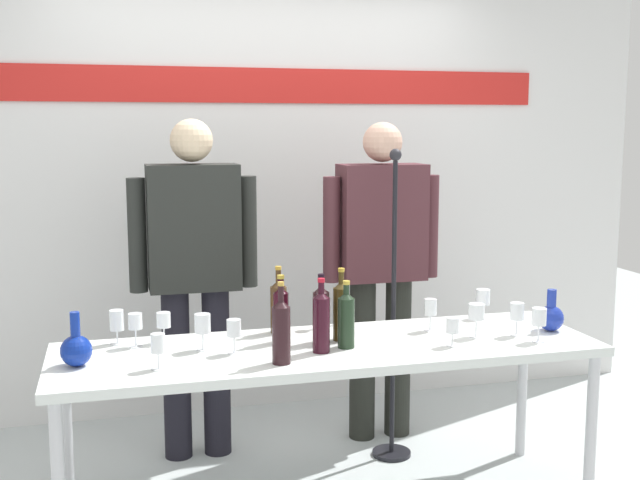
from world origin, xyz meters
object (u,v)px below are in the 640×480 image
(wine_bottle_4, at_px, (281,313))
(wine_glass_left_1, at_px, (135,322))
(wine_bottle_0, at_px, (341,309))
(wine_glass_right_3, at_px, (539,317))
(wine_bottle_6, at_px, (281,330))
(wine_glass_right_1, at_px, (517,312))
(wine_bottle_3, at_px, (321,320))
(display_table, at_px, (329,358))
(wine_glass_left_3, at_px, (158,344))
(decanter_blue_right, at_px, (551,317))
(wine_glass_left_5, at_px, (117,321))
(wine_glass_right_0, at_px, (453,326))
(wine_glass_left_4, at_px, (164,321))
(presenter_left, at_px, (194,265))
(wine_bottle_5, at_px, (346,318))
(wine_bottle_1, at_px, (279,305))
(wine_glass_left_0, at_px, (234,329))
(wine_glass_left_2, at_px, (203,324))
(wine_glass_right_4, at_px, (476,312))
(decanter_blue_left, at_px, (76,349))
(wine_glass_right_5, at_px, (483,298))
(microphone_stand, at_px, (393,355))
(wine_bottle_2, at_px, (321,313))
(wine_glass_right_2, at_px, (430,308))
(presenter_right, at_px, (381,258))

(wine_bottle_4, distance_m, wine_glass_left_1, 0.63)
(wine_bottle_0, relative_size, wine_glass_right_3, 2.14)
(wine_bottle_6, distance_m, wine_glass_right_1, 1.13)
(wine_bottle_3, relative_size, wine_bottle_6, 0.95)
(display_table, bearing_deg, wine_glass_left_3, -167.86)
(decanter_blue_right, relative_size, wine_glass_left_3, 1.36)
(display_table, distance_m, wine_glass_left_5, 0.94)
(wine_bottle_0, bearing_deg, wine_glass_right_0, -26.37)
(wine_bottle_0, xyz_separation_m, wine_glass_left_4, (-0.76, 0.16, -0.04))
(presenter_left, distance_m, wine_glass_right_3, 1.69)
(decanter_blue_right, xyz_separation_m, wine_bottle_5, (-1.00, -0.02, 0.06))
(wine_bottle_0, bearing_deg, wine_bottle_1, 139.76)
(decanter_blue_right, relative_size, wine_glass_right_0, 1.55)
(wine_glass_left_0, xyz_separation_m, wine_glass_left_2, (-0.12, 0.08, 0.01))
(wine_glass_left_2, xyz_separation_m, wine_glass_left_5, (-0.35, 0.19, -0.01))
(wine_glass_left_5, xyz_separation_m, wine_glass_right_4, (1.57, -0.30, 0.01))
(decanter_blue_left, relative_size, wine_bottle_4, 0.73)
(decanter_blue_left, height_order, wine_bottle_1, wine_bottle_1)
(decanter_blue_right, bearing_deg, wine_bottle_6, -172.46)
(wine_glass_left_4, relative_size, wine_glass_right_3, 0.90)
(wine_bottle_5, bearing_deg, wine_glass_left_3, -172.50)
(presenter_left, bearing_deg, wine_glass_right_5, -18.65)
(presenter_left, relative_size, microphone_stand, 1.09)
(presenter_left, height_order, wine_bottle_4, presenter_left)
(wine_bottle_0, relative_size, wine_bottle_1, 1.05)
(display_table, xyz_separation_m, wine_glass_left_3, (-0.74, -0.16, 0.16))
(decanter_blue_left, bearing_deg, decanter_blue_right, 0.00)
(wine_glass_right_1, bearing_deg, wine_glass_left_2, 174.69)
(decanter_blue_right, bearing_deg, display_table, 178.28)
(presenter_left, relative_size, wine_glass_left_4, 12.67)
(wine_bottle_2, distance_m, wine_glass_right_2, 0.55)
(display_table, distance_m, wine_bottle_0, 0.22)
(presenter_right, height_order, wine_glass_right_0, presenter_right)
(wine_bottle_5, relative_size, wine_glass_left_5, 1.94)
(wine_bottle_6, distance_m, wine_glass_right_0, 0.77)
(wine_glass_left_2, relative_size, wine_glass_left_5, 1.04)
(wine_glass_left_0, distance_m, wine_glass_left_4, 0.37)
(decanter_blue_left, relative_size, wine_glass_right_4, 1.44)
(wine_glass_right_1, bearing_deg, wine_bottle_2, 172.48)
(display_table, bearing_deg, wine_bottle_3, -122.82)
(presenter_right, height_order, wine_glass_right_3, presenter_right)
(wine_glass_right_1, distance_m, wine_glass_right_4, 0.19)
(decanter_blue_left, relative_size, wine_bottle_5, 0.75)
(wine_glass_left_5, height_order, wine_glass_right_3, wine_glass_right_3)
(display_table, distance_m, decanter_blue_left, 1.06)
(presenter_right, bearing_deg, wine_glass_right_5, -51.19)
(wine_glass_left_5, xyz_separation_m, microphone_stand, (1.36, 0.21, -0.32))
(wine_glass_left_1, relative_size, microphone_stand, 0.09)
(presenter_right, relative_size, wine_glass_left_3, 11.93)
(wine_bottle_2, bearing_deg, microphone_stand, 40.21)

